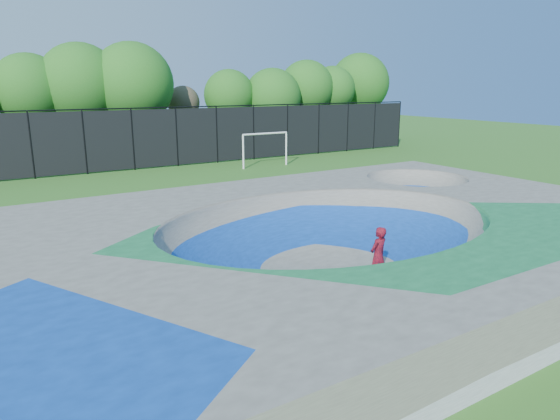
{
  "coord_description": "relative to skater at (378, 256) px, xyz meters",
  "views": [
    {
      "loc": [
        -9.2,
        -11.7,
        5.47
      ],
      "look_at": [
        0.02,
        3.0,
        1.1
      ],
      "focal_mm": 32.0,
      "sensor_mm": 36.0,
      "label": 1
    }
  ],
  "objects": [
    {
      "name": "ground",
      "position": [
        -0.08,
        2.04,
        -0.84
      ],
      "size": [
        120.0,
        120.0,
        0.0
      ],
      "primitive_type": "plane",
      "color": "#2C641B",
      "rests_on": "ground"
    },
    {
      "name": "skate_deck",
      "position": [
        -0.08,
        2.04,
        -0.09
      ],
      "size": [
        22.0,
        14.0,
        1.5
      ],
      "primitive_type": "cube",
      "color": "gray",
      "rests_on": "ground"
    },
    {
      "name": "skater",
      "position": [
        0.0,
        0.0,
        0.0
      ],
      "size": [
        0.68,
        0.52,
        1.68
      ],
      "primitive_type": "imported",
      "rotation": [
        0.0,
        0.0,
        3.35
      ],
      "color": "red",
      "rests_on": "ground"
    },
    {
      "name": "skateboard",
      "position": [
        0.0,
        0.0,
        -0.82
      ],
      "size": [
        0.8,
        0.3,
        0.05
      ],
      "primitive_type": "cube",
      "rotation": [
        0.0,
        0.0,
        0.1
      ],
      "color": "black",
      "rests_on": "ground"
    },
    {
      "name": "soccer_goal",
      "position": [
        7.89,
        19.59,
        0.77
      ],
      "size": [
        3.52,
        0.12,
        2.32
      ],
      "color": "white",
      "rests_on": "ground"
    },
    {
      "name": "fence",
      "position": [
        -0.08,
        23.04,
        1.25
      ],
      "size": [
        48.09,
        0.09,
        4.04
      ],
      "color": "black",
      "rests_on": "ground"
    },
    {
      "name": "treeline",
      "position": [
        -1.46,
        28.12,
        4.23
      ],
      "size": [
        53.98,
        8.0,
        8.51
      ],
      "color": "#4C3426",
      "rests_on": "ground"
    }
  ]
}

